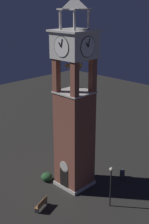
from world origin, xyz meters
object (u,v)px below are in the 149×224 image
Objects in this scene: park_bench at (41,204)px; trash_bin at (122,174)px; clock_tower at (74,114)px; lamp_post at (111,180)px.

trash_bin is at bearing 78.51° from park_bench.
clock_tower is 8.69m from park_bench.
clock_tower is at bearing 98.78° from park_bench.
park_bench is 0.42× the size of lamp_post.
lamp_post is (4.88, -0.37, -4.82)m from clock_tower.
park_bench is at bearing -101.49° from trash_bin.
clock_tower reaches higher than park_bench.
clock_tower is at bearing 175.63° from lamp_post.
clock_tower is 11.04× the size of park_bench.
lamp_post is 4.93× the size of trash_bin.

